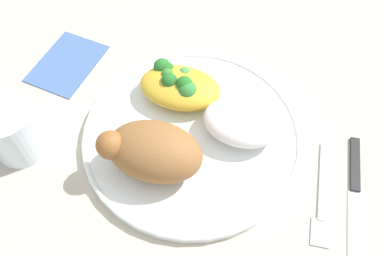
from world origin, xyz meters
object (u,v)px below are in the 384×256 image
Objects in this scene: mac_cheese_with_broccoli at (179,85)px; fork at (322,198)px; plate at (192,135)px; roasted_chicken at (152,151)px; rice_pile at (242,122)px; napkin at (67,63)px; water_glass at (13,132)px; knife at (356,190)px.

mac_cheese_with_broccoli is 0.24m from fork.
mac_cheese_with_broccoli reaches higher than plate.
roasted_chicken reaches higher than rice_pile.
mac_cheese_with_broccoli is 0.19m from napkin.
plate is at bearing -14.10° from fork.
rice_pile is 0.29m from napkin.
mac_cheese_with_broccoli reaches higher than rice_pile.
rice_pile reaches higher than napkin.
rice_pile is (-0.10, -0.08, -0.01)m from roasted_chicken.
roasted_chicken is 1.24× the size of rice_pile.
mac_cheese_with_broccoli is 0.22m from water_glass.
plate reaches higher than fork.
mac_cheese_with_broccoli is at bearing -89.88° from roasted_chicken.
plate is 2.58× the size of mac_cheese_with_broccoli.
napkin is at bearing -88.14° from water_glass.
napkin is at bearing -11.80° from rice_pile.
plate is 2.07× the size of fork.
roasted_chicken is 1.68× the size of water_glass.
mac_cheese_with_broccoli is 0.60× the size of knife.
water_glass is (0.40, 0.03, 0.04)m from fork.
plate is 0.08m from roasted_chicken.
plate is 0.18m from fork.
roasted_chicken is at bearing -175.39° from water_glass.
plate is at bearing 160.12° from napkin.
roasted_chicken is 0.12m from mac_cheese_with_broccoli.
knife is at bearing -173.44° from water_glass.
knife is (-0.04, -0.02, 0.00)m from fork.
knife is 0.45m from napkin.
fork is at bearing 154.26° from mac_cheese_with_broccoli.
mac_cheese_with_broccoli is at bearing 173.29° from napkin.
knife is 0.44m from water_glass.
roasted_chicken is (0.03, 0.06, 0.04)m from plate.
roasted_chicken is 0.24m from napkin.
plate is 2.31× the size of roasted_chicken.
knife is (-0.25, 0.08, -0.03)m from mac_cheese_with_broccoli.
plate is 2.87× the size of rice_pile.
rice_pile is at bearing -161.49° from plate.
napkin is (0.40, -0.13, -0.00)m from fork.
rice_pile is 0.90× the size of mac_cheese_with_broccoli.
fork is 1.24× the size of napkin.
rice_pile is 0.14m from fork.
knife reaches higher than fork.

